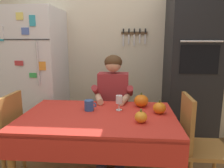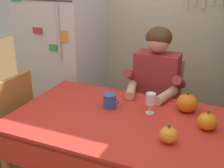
% 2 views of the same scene
% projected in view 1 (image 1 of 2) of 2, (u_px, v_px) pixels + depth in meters
% --- Properties ---
extents(back_wall_assembly, '(3.70, 0.13, 2.60)m').
position_uv_depth(back_wall_assembly, '(114.00, 48.00, 3.06)').
color(back_wall_assembly, beige).
rests_on(back_wall_assembly, ground).
extents(refrigerator, '(0.68, 0.71, 1.80)m').
position_uv_depth(refrigerator, '(37.00, 79.00, 2.84)').
color(refrigerator, silver).
rests_on(refrigerator, ground).
extents(wall_oven, '(0.60, 0.64, 2.10)m').
position_uv_depth(wall_oven, '(191.00, 69.00, 2.69)').
color(wall_oven, black).
rests_on(wall_oven, ground).
extents(dining_table, '(1.40, 0.90, 0.74)m').
position_uv_depth(dining_table, '(98.00, 124.00, 1.95)').
color(dining_table, '#9E6B33').
rests_on(dining_table, ground).
extents(chair_behind_person, '(0.40, 0.40, 0.93)m').
position_uv_depth(chair_behind_person, '(114.00, 111.00, 2.75)').
color(chair_behind_person, tan).
rests_on(chair_behind_person, ground).
extents(seated_person, '(0.47, 0.55, 1.25)m').
position_uv_depth(seated_person, '(113.00, 98.00, 2.52)').
color(seated_person, '#38384C').
rests_on(seated_person, ground).
extents(chair_right_side, '(0.40, 0.40, 0.93)m').
position_uv_depth(chair_right_side, '(197.00, 141.00, 1.94)').
color(chair_right_side, '#9E6B33').
rests_on(chair_right_side, ground).
extents(chair_left_side, '(0.40, 0.40, 0.93)m').
position_uv_depth(chair_left_side, '(3.00, 137.00, 2.01)').
color(chair_left_side, '#9E6B33').
rests_on(chair_left_side, ground).
extents(coffee_mug, '(0.12, 0.09, 0.10)m').
position_uv_depth(coffee_mug, '(89.00, 105.00, 2.07)').
color(coffee_mug, '#2D569E').
rests_on(coffee_mug, dining_table).
extents(wine_glass, '(0.06, 0.06, 0.15)m').
position_uv_depth(wine_glass, '(119.00, 100.00, 2.06)').
color(wine_glass, white).
rests_on(wine_glass, dining_table).
extents(pumpkin_large, '(0.12, 0.12, 0.13)m').
position_uv_depth(pumpkin_large, '(159.00, 108.00, 1.98)').
color(pumpkin_large, orange).
rests_on(pumpkin_large, dining_table).
extents(pumpkin_medium, '(0.15, 0.15, 0.15)m').
position_uv_depth(pumpkin_medium, '(141.00, 101.00, 2.18)').
color(pumpkin_medium, orange).
rests_on(pumpkin_medium, dining_table).
extents(pumpkin_small, '(0.10, 0.10, 0.12)m').
position_uv_depth(pumpkin_small, '(141.00, 117.00, 1.76)').
color(pumpkin_small, orange).
rests_on(pumpkin_small, dining_table).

